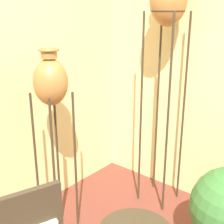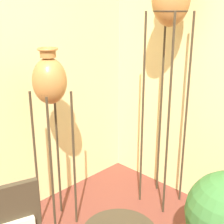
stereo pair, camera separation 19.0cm
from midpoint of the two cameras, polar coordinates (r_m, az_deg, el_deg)
vase_stand_tall at (r=2.76m, az=8.21°, el=19.14°), size 0.32×0.32×2.25m
vase_stand_medium at (r=2.45m, az=-13.30°, el=4.48°), size 0.27×0.27×1.56m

